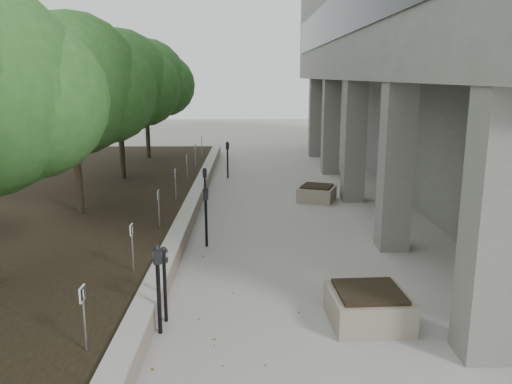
{
  "coord_description": "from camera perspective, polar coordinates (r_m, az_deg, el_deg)",
  "views": [
    {
      "loc": [
        -0.08,
        -6.04,
        4.12
      ],
      "look_at": [
        0.09,
        6.87,
        1.22
      ],
      "focal_mm": 36.23,
      "sensor_mm": 36.0,
      "label": 1
    }
  ],
  "objects": [
    {
      "name": "parking_sign_8",
      "position": [
        24.86,
        -6.01,
        5.09
      ],
      "size": [
        0.04,
        0.22,
        0.96
      ],
      "primitive_type": null,
      "color": "black",
      "rests_on": "planting_bed"
    },
    {
      "name": "parking_meter_1",
      "position": [
        8.61,
        -10.71,
        -10.57
      ],
      "size": [
        0.18,
        0.15,
        1.52
      ],
      "primitive_type": null,
      "rotation": [
        0.0,
        0.0,
        0.34
      ],
      "color": "black",
      "rests_on": "ground"
    },
    {
      "name": "crabapple_tree_4",
      "position": [
        19.64,
        -14.86,
        9.32
      ],
      "size": [
        4.6,
        4.0,
        5.44
      ],
      "primitive_type": null,
      "color": "#265B22",
      "rests_on": "planting_bed"
    },
    {
      "name": "parking_sign_6",
      "position": [
        18.96,
        -7.63,
        2.69
      ],
      "size": [
        0.04,
        0.22,
        0.96
      ],
      "primitive_type": null,
      "color": "black",
      "rests_on": "planting_bed"
    },
    {
      "name": "parking_sign_3",
      "position": [
        10.33,
        -13.48,
        -6.02
      ],
      "size": [
        0.04,
        0.22,
        0.96
      ],
      "primitive_type": null,
      "color": "black",
      "rests_on": "planting_bed"
    },
    {
      "name": "crabapple_tree_3",
      "position": [
        14.85,
        -19.49,
        8.07
      ],
      "size": [
        4.6,
        4.0,
        5.44
      ],
      "primitive_type": null,
      "color": "#265B22",
      "rests_on": "planting_bed"
    },
    {
      "name": "crabapple_tree_5",
      "position": [
        24.52,
        -12.04,
        10.04
      ],
      "size": [
        4.6,
        4.0,
        5.44
      ],
      "primitive_type": null,
      "color": "#265B22",
      "rests_on": "planting_bed"
    },
    {
      "name": "parking_meter_4",
      "position": [
        15.83,
        -5.65,
        0.15
      ],
      "size": [
        0.16,
        0.12,
        1.42
      ],
      "primitive_type": null,
      "rotation": [
        0.0,
        0.0,
        0.18
      ],
      "color": "black",
      "rests_on": "ground"
    },
    {
      "name": "parking_meter_5",
      "position": [
        21.22,
        -3.15,
        3.54
      ],
      "size": [
        0.17,
        0.14,
        1.53
      ],
      "primitive_type": null,
      "rotation": [
        0.0,
        0.0,
        0.25
      ],
      "color": "black",
      "rests_on": "ground"
    },
    {
      "name": "parking_sign_4",
      "position": [
        13.15,
        -10.67,
        -1.85
      ],
      "size": [
        0.04,
        0.22,
        0.96
      ],
      "primitive_type": null,
      "color": "black",
      "rests_on": "planting_bed"
    },
    {
      "name": "parking_meter_2",
      "position": [
        9.02,
        -10.03,
        -10.02
      ],
      "size": [
        0.16,
        0.14,
        1.35
      ],
      "primitive_type": null,
      "rotation": [
        0.0,
        0.0,
        -0.36
      ],
      "color": "black",
      "rests_on": "ground"
    },
    {
      "name": "retaining_wall",
      "position": [
        15.63,
        -7.14,
        -1.79
      ],
      "size": [
        0.39,
        26.0,
        0.5
      ],
      "primitive_type": null,
      "color": "gray",
      "rests_on": "ground"
    },
    {
      "name": "parking_meter_3",
      "position": [
        12.72,
        -5.53,
        -2.76
      ],
      "size": [
        0.16,
        0.12,
        1.51
      ],
      "primitive_type": null,
      "rotation": [
        0.0,
        0.0,
        0.11
      ],
      "color": "black",
      "rests_on": "ground"
    },
    {
      "name": "planter_back",
      "position": [
        17.58,
        6.73,
        -0.1
      ],
      "size": [
        1.47,
        1.47,
        0.53
      ],
      "primitive_type": null,
      "rotation": [
        0.0,
        0.0,
        -0.35
      ],
      "color": "gray",
      "rests_on": "ground"
    },
    {
      "name": "planting_bed",
      "position": [
        16.46,
        -19.96,
        -1.91
      ],
      "size": [
        7.0,
        26.0,
        0.4
      ],
      "primitive_type": "cube",
      "color": "black",
      "rests_on": "ground"
    },
    {
      "name": "parking_sign_2",
      "position": [
        7.65,
        -18.45,
        -13.16
      ],
      "size": [
        0.04,
        0.22,
        0.96
      ],
      "primitive_type": null,
      "color": "black",
      "rests_on": "planting_bed"
    },
    {
      "name": "parking_sign_5",
      "position": [
        16.04,
        -8.88,
        0.83
      ],
      "size": [
        0.04,
        0.22,
        0.96
      ],
      "primitive_type": null,
      "color": "black",
      "rests_on": "planting_bed"
    },
    {
      "name": "parking_sign_7",
      "position": [
        21.9,
        -6.71,
        4.05
      ],
      "size": [
        0.04,
        0.22,
        0.96
      ],
      "primitive_type": null,
      "color": "black",
      "rests_on": "planting_bed"
    },
    {
      "name": "berry_scatter",
      "position": [
        11.78,
        -0.81,
        -7.78
      ],
      "size": [
        3.3,
        14.1,
        0.02
      ],
      "primitive_type": null,
      "color": "maroon",
      "rests_on": "ground"
    },
    {
      "name": "planter_front",
      "position": [
        9.2,
        12.3,
        -12.21
      ],
      "size": [
        1.36,
        1.36,
        0.6
      ],
      "primitive_type": null,
      "rotation": [
        0.0,
        0.0,
        0.06
      ],
      "color": "gray",
      "rests_on": "ground"
    }
  ]
}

